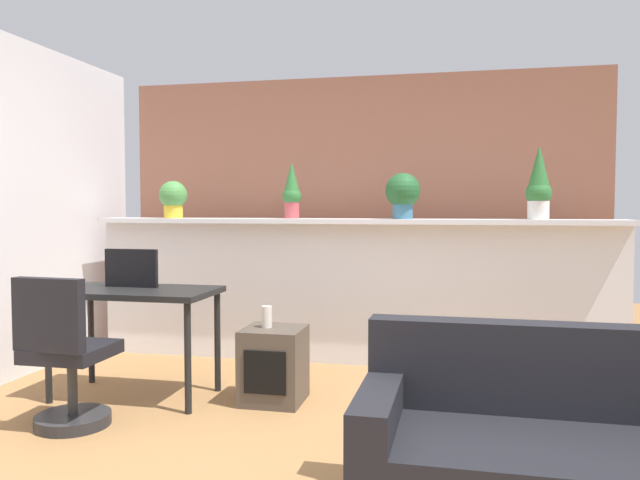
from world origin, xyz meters
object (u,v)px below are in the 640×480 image
(office_chair, at_px, (65,364))
(couch, at_px, (554,462))
(potted_plant_1, at_px, (292,191))
(side_cube_shelf, at_px, (274,365))
(potted_plant_3, at_px, (539,184))
(potted_plant_2, at_px, (403,193))
(desk, at_px, (135,301))
(vase_on_shelf, at_px, (267,317))
(tv_monitor, at_px, (131,268))
(potted_plant_0, at_px, (173,198))

(office_chair, bearing_deg, couch, -13.06)
(potted_plant_1, relative_size, side_cube_shelf, 0.96)
(potted_plant_1, bearing_deg, potted_plant_3, -1.53)
(potted_plant_2, bearing_deg, desk, -145.40)
(couch, bearing_deg, vase_on_shelf, 139.81)
(vase_on_shelf, bearing_deg, couch, -40.19)
(potted_plant_3, bearing_deg, office_chair, -147.21)
(side_cube_shelf, relative_size, couch, 0.32)
(side_cube_shelf, bearing_deg, vase_on_shelf, 160.96)
(side_cube_shelf, bearing_deg, potted_plant_3, 31.12)
(vase_on_shelf, relative_size, couch, 0.09)
(potted_plant_1, xyz_separation_m, potted_plant_3, (1.98, -0.05, 0.04))
(tv_monitor, distance_m, side_cube_shelf, 1.21)
(potted_plant_0, xyz_separation_m, tv_monitor, (0.22, -1.12, -0.51))
(potted_plant_1, xyz_separation_m, vase_on_shelf, (0.12, -1.13, -0.88))
(potted_plant_0, height_order, potted_plant_1, potted_plant_1)
(potted_plant_1, distance_m, side_cube_shelf, 1.67)
(tv_monitor, height_order, vase_on_shelf, tv_monitor)
(desk, height_order, couch, couch)
(desk, xyz_separation_m, couch, (2.54, -1.27, -0.38))
(potted_plant_2, xyz_separation_m, desk, (-1.73, -1.19, -0.76))
(potted_plant_1, relative_size, couch, 0.31)
(potted_plant_0, relative_size, desk, 0.30)
(tv_monitor, xyz_separation_m, couch, (2.61, -1.35, -0.60))
(potted_plant_0, height_order, vase_on_shelf, potted_plant_0)
(potted_plant_0, relative_size, side_cube_shelf, 0.65)
(potted_plant_1, relative_size, tv_monitor, 1.24)
(desk, distance_m, couch, 2.86)
(potted_plant_2, bearing_deg, vase_on_shelf, -127.10)
(couch, bearing_deg, potted_plant_0, 138.84)
(potted_plant_0, bearing_deg, couch, -41.16)
(side_cube_shelf, bearing_deg, potted_plant_0, 138.31)
(potted_plant_1, bearing_deg, potted_plant_2, -2.88)
(potted_plant_0, bearing_deg, tv_monitor, -79.11)
(tv_monitor, height_order, side_cube_shelf, tv_monitor)
(potted_plant_1, distance_m, couch, 3.27)
(potted_plant_3, height_order, vase_on_shelf, potted_plant_3)
(potted_plant_3, bearing_deg, vase_on_shelf, -150.00)
(potted_plant_0, distance_m, vase_on_shelf, 1.81)
(potted_plant_2, xyz_separation_m, office_chair, (-1.81, -1.85, -1.03))
(potted_plant_2, relative_size, desk, 0.34)
(tv_monitor, bearing_deg, potted_plant_1, 53.63)
(potted_plant_0, relative_size, couch, 0.21)
(potted_plant_1, xyz_separation_m, tv_monitor, (-0.85, -1.16, -0.56))
(potted_plant_3, xyz_separation_m, couch, (-0.23, -2.45, -1.20))
(potted_plant_3, relative_size, vase_on_shelf, 3.98)
(desk, distance_m, office_chair, 0.72)
(potted_plant_2, bearing_deg, potted_plant_3, -0.32)
(office_chair, bearing_deg, side_cube_shelf, 35.53)
(tv_monitor, bearing_deg, office_chair, -91.67)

